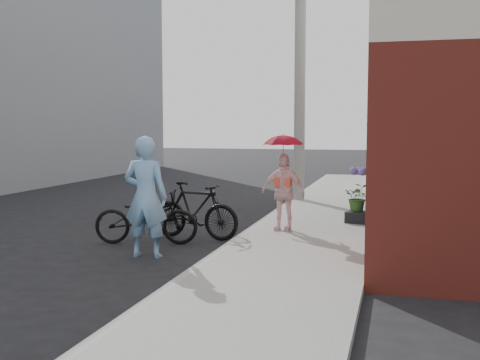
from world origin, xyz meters
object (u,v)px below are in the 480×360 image
at_px(kimono_woman, 283,192).
at_px(planter, 358,217).
at_px(bike_left, 146,217).
at_px(utility_pole, 300,67).
at_px(bike_right, 195,210).
at_px(officer, 146,197).

height_order(kimono_woman, planter, kimono_woman).
bearing_deg(bike_left, utility_pole, -27.86).
bearing_deg(bike_right, officer, -179.24).
xyz_separation_m(bike_right, planter, (2.75, 1.83, -0.28)).
height_order(bike_left, kimono_woman, kimono_woman).
relative_size(utility_pole, planter, 16.69).
xyz_separation_m(utility_pole, officer, (-1.27, -6.79, -2.56)).
bearing_deg(officer, bike_right, -102.45).
relative_size(utility_pole, officer, 3.73).
relative_size(officer, kimono_woman, 1.34).
xyz_separation_m(utility_pole, bike_left, (-1.69, -5.84, -3.03)).
bearing_deg(planter, bike_left, -143.99).
xyz_separation_m(bike_right, kimono_woman, (1.48, 0.62, 0.31)).
distance_m(bike_right, planter, 3.31).
distance_m(bike_right, kimono_woman, 1.63).
bearing_deg(utility_pole, kimono_woman, -84.38).
xyz_separation_m(bike_left, bike_right, (0.66, 0.65, 0.05)).
height_order(officer, kimono_woman, officer).
bearing_deg(bike_left, kimono_woman, -71.06).
height_order(bike_right, planter, bike_right).
bearing_deg(bike_right, kimono_woman, -58.17).
distance_m(bike_left, planter, 4.22).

